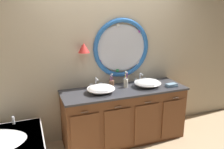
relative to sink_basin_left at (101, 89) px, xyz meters
The scene contains 11 objects.
ground_plane 0.98m from the sink_basin_left, 39.54° to the right, with size 14.00×14.00×0.00m, color tan.
back_wall_assembly 0.61m from the sink_basin_left, 53.58° to the left, with size 6.40×0.26×2.60m.
vanity_counter 0.62m from the sink_basin_left, ahead, with size 1.92×0.65×0.85m.
sink_basin_left is the anchor object (origin of this frame).
sink_basin_right 0.77m from the sink_basin_left, ahead, with size 0.42×0.42×0.12m.
faucet_set_left 0.25m from the sink_basin_left, 90.00° to the left, with size 0.21×0.15×0.16m.
faucet_set_right 0.81m from the sink_basin_left, 18.17° to the left, with size 0.23×0.12×0.16m.
toothbrush_holder_left 0.35m from the sink_basin_left, 43.19° to the left, with size 0.09×0.09×0.20m.
toothbrush_holder_right 0.53m from the sink_basin_left, 23.17° to the left, with size 0.08×0.08×0.22m.
soap_dispenser 0.45m from the sink_basin_left, 12.96° to the left, with size 0.06×0.07×0.16m.
folded_hand_towel 1.13m from the sink_basin_left, ahead, with size 0.18×0.11×0.05m.
Camera 1 is at (-1.24, -2.81, 2.04)m, focal length 37.17 mm.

